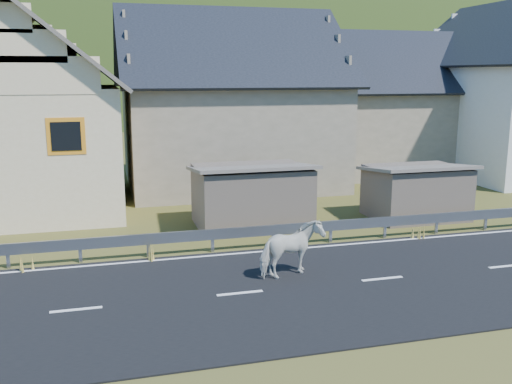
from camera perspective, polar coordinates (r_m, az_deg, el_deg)
name	(u,v)px	position (r m, az deg, el deg)	size (l,w,h in m)	color
ground	(382,280)	(16.12, 12.50, -8.61)	(160.00, 160.00, 0.00)	#3F4318
road	(382,280)	(16.12, 12.50, -8.54)	(60.00, 7.00, 0.04)	black
lane_markings	(382,279)	(16.11, 12.51, -8.46)	(60.00, 6.60, 0.01)	silver
guardrail	(331,226)	(19.13, 7.50, -3.41)	(28.10, 0.09, 0.75)	#93969B
shed_left	(251,196)	(20.97, -0.48, -0.45)	(4.30, 3.30, 2.40)	#705E51
shed_right	(416,192)	(23.04, 15.69, -0.04)	(3.80, 2.90, 2.20)	#705E51
house_cream	(30,103)	(25.52, -21.70, 8.29)	(7.80, 9.80, 8.30)	beige
house_stone_a	(228,92)	(29.02, -2.86, 9.95)	(10.80, 9.80, 8.90)	gray
house_stone_b	(389,97)	(34.40, 13.12, 9.28)	(9.80, 8.80, 8.10)	gray
mountain	(141,151)	(195.39, -11.44, 4.00)	(440.00, 280.00, 260.00)	#1E320D
horse	(291,249)	(15.75, 3.56, -5.73)	(1.82, 0.83, 1.53)	silver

